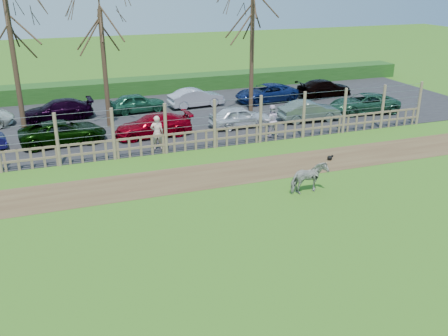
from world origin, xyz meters
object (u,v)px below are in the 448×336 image
object	(u,v)px
crow	(330,158)
car_5	(309,111)
car_10	(137,103)
car_12	(266,93)
tree_left	(10,31)
car_2	(63,132)
car_4	(240,117)
visitor_a	(157,133)
car_3	(153,125)
car_9	(58,110)
car_11	(196,98)
visitor_b	(271,121)
car_13	(324,88)
tree_mid	(102,41)
tree_right	(252,27)
zebra	(309,178)
car_6	(364,103)

from	to	relation	value
crow	car_5	size ratio (longest dim) A/B	0.08
car_10	car_12	bearing A→B (deg)	-96.58
car_10	crow	bearing A→B (deg)	-154.64
tree_left	crow	xyz separation A→B (m)	(13.52, -8.09, -5.49)
car_2	car_4	xyz separation A→B (m)	(9.63, -0.35, 0.00)
visitor_a	car_2	world-z (taller)	visitor_a
car_3	crow	bearing A→B (deg)	45.09
tree_left	car_2	world-z (taller)	tree_left
car_9	car_11	distance (m)	8.71
visitor_b	crow	xyz separation A→B (m)	(1.09, -4.25, -0.78)
visitor_a	car_13	xyz separation A→B (m)	(13.79, 7.34, -0.26)
car_3	car_4	distance (m)	4.99
tree_mid	visitor_a	bearing A→B (deg)	-70.61
tree_left	visitor_b	size ratio (longest dim) A/B	4.57
tree_right	car_3	xyz separation A→B (m)	(-7.00, -3.14, -4.60)
tree_mid	car_13	xyz separation A→B (m)	(15.50, 2.48, -4.23)
tree_right	zebra	xyz separation A→B (m)	(-2.79, -12.58, -4.61)
tree_mid	car_6	xyz separation A→B (m)	(15.50, -2.35, -4.23)
visitor_b	car_10	world-z (taller)	visitor_b
zebra	car_11	world-z (taller)	zebra
tree_mid	car_12	distance (m)	11.98
zebra	car_6	xyz separation A→B (m)	(9.29, 9.72, 0.01)
visitor_b	crow	distance (m)	4.46
tree_left	car_11	xyz separation A→B (m)	(10.52, 3.73, -4.98)
tree_mid	visitor_a	world-z (taller)	tree_mid
tree_left	car_3	distance (m)	8.35
car_11	car_12	size ratio (longest dim) A/B	0.84
tree_mid	car_3	distance (m)	5.37
visitor_a	car_10	size ratio (longest dim) A/B	0.49
tree_left	car_9	bearing A→B (deg)	62.63
car_3	car_13	world-z (taller)	same
car_4	car_13	world-z (taller)	same
car_4	car_11	size ratio (longest dim) A/B	0.97
crow	car_9	size ratio (longest dim) A/B	0.07
car_11	car_12	xyz separation A→B (m)	(4.93, -0.32, 0.00)
visitor_a	visitor_b	distance (m)	6.22
visitor_b	car_4	world-z (taller)	visitor_b
tree_mid	crow	xyz separation A→B (m)	(9.02, -9.09, -4.74)
tree_right	car_11	distance (m)	5.92
tree_left	zebra	world-z (taller)	tree_left
crow	car_9	xyz separation A→B (m)	(-11.70, 11.60, 0.52)
crow	car_12	size ratio (longest dim) A/B	0.07
car_5	car_9	distance (m)	15.02
car_4	visitor_a	bearing A→B (deg)	111.62
crow	car_12	xyz separation A→B (m)	(1.93, 11.51, 0.52)
zebra	car_3	distance (m)	10.33
tree_mid	car_2	distance (m)	5.49
tree_mid	car_9	size ratio (longest dim) A/B	1.65
tree_mid	car_12	size ratio (longest dim) A/B	1.58
car_4	car_3	bearing A→B (deg)	88.84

